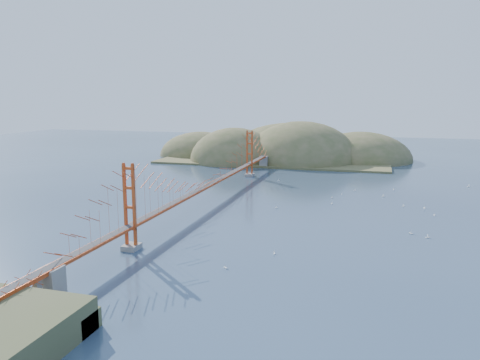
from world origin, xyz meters
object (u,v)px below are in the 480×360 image
(fort, at_px, (43,300))
(sailboat_1, at_px, (342,194))
(sailboat_2, at_px, (411,233))
(sailboat_0, at_px, (332,203))
(bridge, at_px, (209,166))

(fort, relative_size, sailboat_1, 6.45)
(sailboat_2, height_order, sailboat_1, sailboat_2)
(fort, bearing_deg, sailboat_1, 68.73)
(fort, bearing_deg, sailboat_0, 66.50)
(bridge, xyz_separation_m, sailboat_1, (24.40, 13.66, -6.87))
(bridge, relative_size, sailboat_2, 129.74)
(bridge, distance_m, sailboat_2, 38.90)
(sailboat_2, xyz_separation_m, sailboat_1, (-11.95, 25.71, -0.02))
(sailboat_2, xyz_separation_m, sailboat_0, (-13.18, 16.42, -0.01))
(bridge, height_order, sailboat_2, bridge)
(sailboat_0, bearing_deg, fort, -113.50)
(bridge, distance_m, sailboat_1, 28.79)
(fort, height_order, sailboat_0, fort)
(fort, distance_m, sailboat_0, 57.09)
(fort, relative_size, sailboat_0, 5.72)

